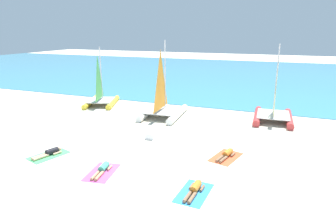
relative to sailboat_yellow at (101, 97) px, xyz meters
name	(u,v)px	position (x,y,z in m)	size (l,w,h in m)	color
ground_plane	(190,111)	(7.63, 0.76, -0.72)	(120.00, 120.00, 0.00)	beige
ocean_water	(234,74)	(7.63, 22.22, -0.69)	(120.00, 40.00, 0.05)	teal
sailboat_yellow	(101,97)	(0.00, 0.00, 0.00)	(3.45, 4.26, 4.80)	yellow
sailboat_red	(274,110)	(13.70, 0.43, 0.06)	(2.72, 4.11, 5.22)	#CC3838
sailboat_white	(163,106)	(6.14, -1.31, 0.10)	(2.91, 4.33, 5.45)	white
towel_leftmost	(49,155)	(3.41, -9.89, -0.71)	(1.10, 1.90, 0.01)	#4CB266
sunbather_leftmost	(50,153)	(3.43, -9.82, -0.58)	(0.83, 1.54, 0.30)	black
towel_center_left	(102,172)	(6.96, -10.49, -0.71)	(1.10, 1.90, 0.01)	#D84C99
sunbather_center_left	(102,169)	(6.95, -10.42, -0.58)	(0.65, 1.57, 0.30)	#3FB28C
towel_center_right	(194,193)	(11.27, -10.68, -0.71)	(1.10, 1.90, 0.01)	#338CD8
sunbather_center_right	(195,189)	(11.27, -10.61, -0.58)	(0.56, 1.57, 0.30)	orange
towel_rightmost	(226,157)	(11.79, -6.87, -0.71)	(1.10, 1.90, 0.01)	#EA5933
sunbather_rightmost	(226,154)	(11.81, -6.80, -0.58)	(0.78, 1.55, 0.30)	orange
cooler_box	(150,136)	(7.22, -5.91, -0.54)	(0.50, 0.36, 0.36)	white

